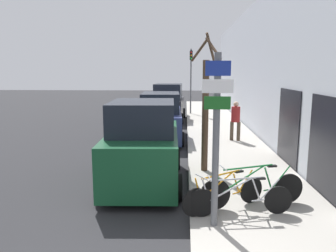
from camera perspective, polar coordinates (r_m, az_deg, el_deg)
name	(u,v)px	position (r m, az deg, el deg)	size (l,w,h in m)	color
ground_plane	(165,144)	(14.27, -0.59, -3.10)	(80.00, 80.00, 0.00)	#28282B
sidewalk_curb	(218,131)	(17.05, 8.77, -0.87)	(3.20, 32.00, 0.15)	#ADA89E
building_facade	(256,69)	(16.96, 15.04, 9.58)	(0.23, 32.00, 6.50)	#B2B7C1
signpost	(216,136)	(6.16, 8.38, -1.69)	(0.56, 0.15, 3.30)	#595B60
bicycle_0	(240,199)	(7.10, 12.51, -12.26)	(2.21, 0.49, 0.83)	black
bicycle_1	(225,193)	(7.32, 9.83, -11.46)	(1.84, 1.12, 0.84)	black
bicycle_2	(253,189)	(7.58, 14.55, -10.57)	(2.37, 0.73, 0.95)	black
parked_car_0	(143,147)	(9.09, -4.31, -3.58)	(2.21, 4.19, 2.33)	#144728
parked_car_1	(161,119)	(14.92, -1.25, 1.30)	(2.17, 4.65, 2.17)	navy
parked_car_2	(168,104)	(20.73, 0.07, 3.82)	(2.14, 4.45, 2.35)	black
pedestrian_near	(236,118)	(14.35, 11.68, 1.35)	(0.43, 0.38, 1.69)	#4C3D2D
street_tree	(205,109)	(9.70, 6.55, 2.97)	(0.83, 1.27, 4.06)	#4C3828
traffic_light	(191,72)	(23.21, 4.02, 9.29)	(0.20, 0.30, 4.50)	#595B60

